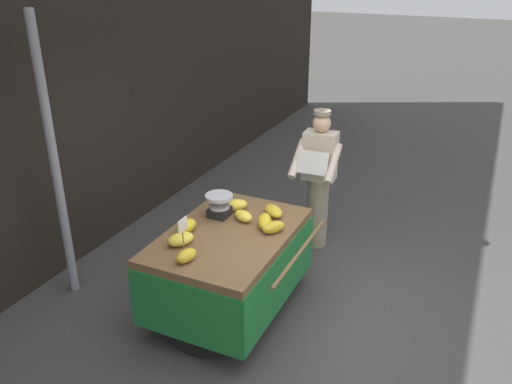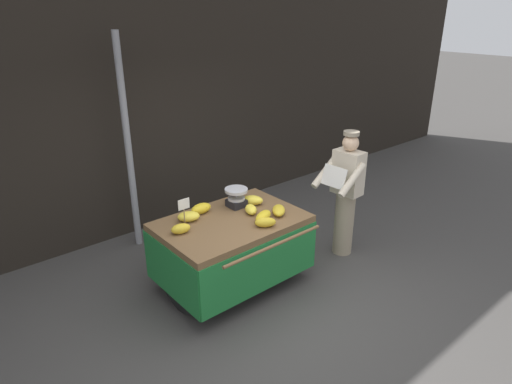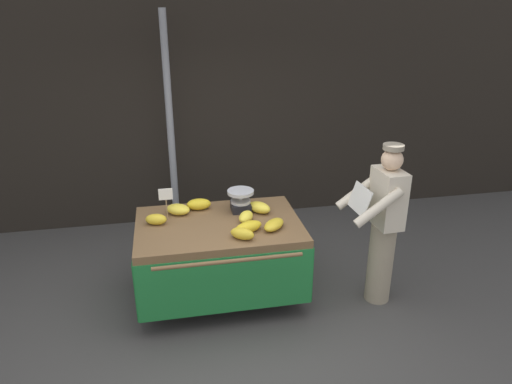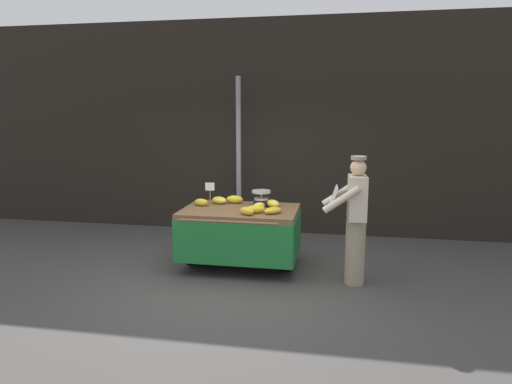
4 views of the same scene
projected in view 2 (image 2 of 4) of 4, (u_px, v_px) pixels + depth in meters
ground_plane at (275, 311)px, 5.00m from camera, size 60.00×60.00×0.00m
back_wall at (137, 97)px, 6.27m from camera, size 16.00×0.24×3.95m
street_pole at (128, 146)px, 5.87m from camera, size 0.09×0.09×2.89m
banana_cart at (232, 237)px, 5.22m from camera, size 1.68×1.32×0.89m
weighing_scale at (236, 198)px, 5.42m from camera, size 0.28×0.28×0.24m
price_sign at (184, 207)px, 4.86m from camera, size 0.14×0.01×0.34m
banana_bunch_0 at (265, 222)px, 4.94m from camera, size 0.26×0.23×0.11m
banana_bunch_1 at (279, 210)px, 5.25m from camera, size 0.30×0.31×0.09m
banana_bunch_2 at (189, 216)px, 5.08m from camera, size 0.30×0.27×0.11m
banana_bunch_3 at (181, 229)px, 4.81m from camera, size 0.24×0.17×0.11m
banana_bunch_4 at (251, 209)px, 5.27m from camera, size 0.22×0.26×0.10m
banana_bunch_5 at (263, 216)px, 5.08m from camera, size 0.32×0.24×0.11m
banana_bunch_6 at (201, 208)px, 5.27m from camera, size 0.26×0.15×0.12m
banana_bunch_7 at (252, 200)px, 5.50m from camera, size 0.29×0.30×0.12m
vendor_person at (346, 194)px, 5.86m from camera, size 0.59×0.53×1.71m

